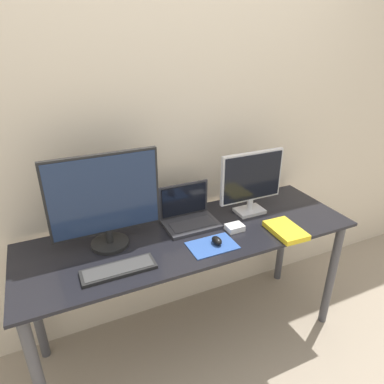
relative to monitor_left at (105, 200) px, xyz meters
name	(u,v)px	position (x,y,z in m)	size (l,w,h in m)	color
ground_plane	(214,374)	(0.43, -0.38, -1.04)	(12.00, 12.00, 0.00)	gray
wall_back	(166,133)	(0.43, 0.29, 0.21)	(7.00, 0.05, 2.50)	beige
desk	(192,252)	(0.43, -0.08, -0.38)	(1.84, 0.60, 0.78)	black
monitor_left	(105,200)	(0.00, 0.00, 0.00)	(0.55, 0.19, 0.50)	black
monitor_right	(252,181)	(0.86, 0.00, -0.05)	(0.41, 0.12, 0.39)	silver
laptop	(188,214)	(0.46, 0.04, -0.20)	(0.30, 0.22, 0.22)	#333338
keyboard	(119,269)	(-0.01, -0.23, -0.25)	(0.35, 0.12, 0.02)	black
mousepad	(212,245)	(0.48, -0.23, -0.26)	(0.25, 0.16, 0.00)	#2D519E
mouse	(217,241)	(0.51, -0.23, -0.24)	(0.05, 0.07, 0.04)	black
book	(286,230)	(0.91, -0.29, -0.24)	(0.16, 0.24, 0.03)	yellow
power_brick	(235,228)	(0.66, -0.15, -0.24)	(0.10, 0.07, 0.03)	white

